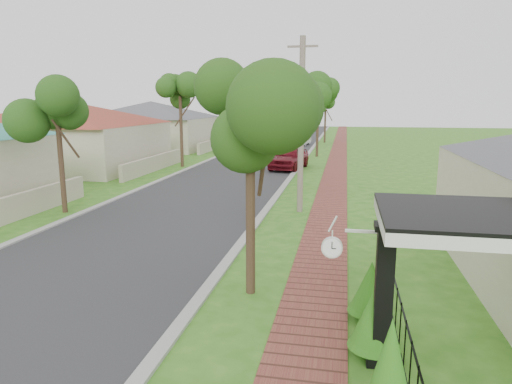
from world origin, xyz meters
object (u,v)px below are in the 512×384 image
Objects in this scene: porch_post at (383,303)px; station_clock at (335,246)px; parked_car_white at (302,139)px; utility_pole at (301,125)px; parked_car_red at (289,157)px; near_tree at (250,124)px.

porch_post is 1.26m from station_clock.
utility_pole is (2.81, -30.21, 2.92)m from parked_car_white.
porch_post reaches higher than parked_car_red.
parked_car_red reaches higher than parked_car_white.
station_clock is (4.46, -40.81, 1.30)m from parked_car_white.
porch_post is at bearing -77.19° from utility_pole.
parked_car_red is 4.52× the size of station_clock.
parked_car_white is at bearing 97.34° from porch_post.
parked_car_red is at bearing 100.83° from porch_post.
porch_post is 23.71m from parked_car_red.
porch_post is 0.64× the size of parked_car_white.
porch_post reaches higher than parked_car_white.
near_tree is at bearing -80.15° from parked_car_white.
utility_pole reaches higher than near_tree.
porch_post is 41.56m from parked_car_white.
station_clock is at bearing -81.16° from utility_pole.
near_tree is (1.63, -20.79, 3.19)m from parked_car_red.
station_clock is (1.65, -10.60, -1.62)m from utility_pole.
utility_pole reaches higher than station_clock.
parked_car_white is 0.78× the size of near_tree.
utility_pole reaches higher than parked_car_red.
near_tree is at bearing 133.28° from station_clock.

